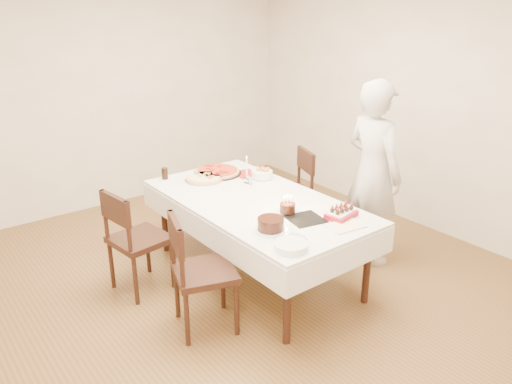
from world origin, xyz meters
TOP-DOWN VIEW (x-y plane):
  - floor at (0.00, 0.00)m, footprint 5.00×5.00m
  - wall_back at (0.00, 2.50)m, footprint 4.50×0.04m
  - wall_right at (2.25, 0.00)m, footprint 0.04×5.00m
  - dining_table at (0.08, -0.02)m, footprint 1.51×2.31m
  - chair_right_savory at (0.92, 0.50)m, footprint 0.61×0.61m
  - chair_left_savory at (-0.86, 0.41)m, footprint 0.55×0.55m
  - chair_left_dessert at (-0.72, -0.41)m, footprint 0.62×0.62m
  - person at (1.15, -0.43)m, footprint 0.47×0.68m
  - pizza_white at (-0.02, 0.69)m, footprint 0.51×0.51m
  - pizza_pepperoni at (0.20, 0.79)m, footprint 0.58×0.58m
  - red_placemat at (0.42, 0.60)m, footprint 0.26×0.26m
  - pasta_bowl at (0.48, 0.40)m, footprint 0.23×0.23m
  - taper_candle at (0.28, 0.39)m, footprint 0.07×0.07m
  - shaker_pair at (0.27, 0.32)m, footprint 0.08×0.08m
  - cola_glass at (-0.30, 0.97)m, footprint 0.06×0.06m
  - layer_cake at (-0.22, -0.59)m, footprint 0.33×0.33m
  - cake_board at (0.13, -0.60)m, footprint 0.32×0.32m
  - birthday_cake at (0.10, -0.41)m, footprint 0.16×0.16m
  - strawberry_box at (0.39, -0.75)m, footprint 0.29×0.22m
  - box_lid at (0.28, -0.89)m, footprint 0.31×0.23m
  - plate_stack at (-0.30, -0.91)m, footprint 0.32×0.32m
  - china_plate at (-0.22, -0.82)m, footprint 0.33×0.33m

SIDE VIEW (x-z plane):
  - floor at x=0.00m, z-range 0.00..0.00m
  - dining_table at x=0.08m, z-range 0.00..0.75m
  - chair_right_savory at x=0.92m, z-range 0.00..0.93m
  - chair_left_savory at x=-0.86m, z-range 0.00..0.95m
  - chair_left_dessert at x=-0.72m, z-range 0.00..0.95m
  - red_placemat at x=0.42m, z-range 0.75..0.75m
  - cake_board at x=0.13m, z-range 0.74..0.76m
  - box_lid at x=0.28m, z-range 0.74..0.76m
  - china_plate at x=-0.22m, z-range 0.75..0.76m
  - pizza_white at x=-0.02m, z-range 0.75..0.79m
  - pizza_pepperoni at x=0.20m, z-range 0.75..0.79m
  - plate_stack at x=-0.30m, z-range 0.75..0.80m
  - strawberry_box at x=0.39m, z-range 0.75..0.82m
  - shaker_pair at x=0.27m, z-range 0.75..0.83m
  - pasta_bowl at x=0.48m, z-range 0.76..0.83m
  - layer_cake at x=-0.22m, z-range 0.75..0.86m
  - cola_glass at x=-0.30m, z-range 0.75..0.86m
  - birthday_cake at x=0.10m, z-range 0.76..0.90m
  - person at x=1.15m, z-range 0.00..1.77m
  - taper_candle at x=0.28m, z-range 0.75..1.03m
  - wall_back at x=0.00m, z-range 0.00..2.70m
  - wall_right at x=2.25m, z-range 0.00..2.70m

